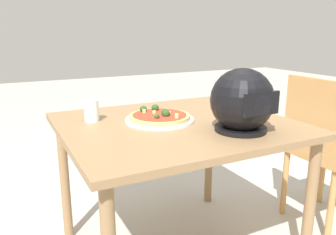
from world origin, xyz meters
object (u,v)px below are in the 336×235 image
(drinking_glass, at_px, (91,111))
(pizza, at_px, (159,116))
(dining_table, at_px, (176,139))
(motorcycle_helmet, at_px, (242,101))
(chair_side, at_px, (321,145))

(drinking_glass, bearing_deg, pizza, 154.45)
(dining_table, bearing_deg, pizza, -41.58)
(pizza, height_order, motorcycle_helmet, motorcycle_helmet)
(drinking_glass, bearing_deg, dining_table, 151.14)
(motorcycle_helmet, distance_m, chair_side, 0.81)
(dining_table, distance_m, motorcycle_helmet, 0.38)
(chair_side, bearing_deg, motorcycle_helmet, 11.22)
(motorcycle_helmet, xyz_separation_m, chair_side, (-0.71, -0.14, -0.35))
(dining_table, distance_m, pizza, 0.14)
(pizza, height_order, drinking_glass, drinking_glass)
(pizza, xyz_separation_m, motorcycle_helmet, (-0.24, 0.31, 0.11))
(drinking_glass, relative_size, chair_side, 0.12)
(pizza, distance_m, drinking_glass, 0.33)
(motorcycle_helmet, height_order, chair_side, motorcycle_helmet)
(chair_side, bearing_deg, pizza, -10.05)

